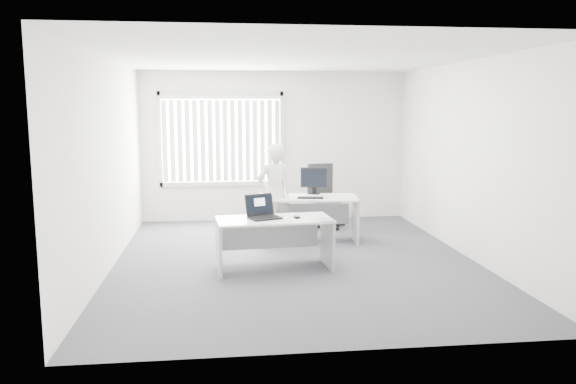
{
  "coord_description": "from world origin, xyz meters",
  "views": [
    {
      "loc": [
        -1.0,
        -7.62,
        2.14
      ],
      "look_at": [
        -0.08,
        0.15,
        0.96
      ],
      "focal_mm": 35.0,
      "sensor_mm": 36.0,
      "label": 1
    }
  ],
  "objects": [
    {
      "name": "desk_far",
      "position": [
        0.34,
        1.12,
        0.52
      ],
      "size": [
        1.66,
        0.91,
        0.73
      ],
      "rotation": [
        0.0,
        0.0,
        -0.1
      ],
      "color": "silver",
      "rests_on": "ground"
    },
    {
      "name": "desk_near",
      "position": [
        -0.33,
        -0.38,
        0.49
      ],
      "size": [
        1.56,
        0.82,
        0.69
      ],
      "rotation": [
        0.0,
        0.0,
        0.08
      ],
      "color": "silver",
      "rests_on": "ground"
    },
    {
      "name": "wall_left",
      "position": [
        -2.5,
        0.0,
        1.4
      ],
      "size": [
        0.02,
        6.0,
        2.8
      ],
      "primitive_type": "cube",
      "color": "silver",
      "rests_on": "ground"
    },
    {
      "name": "wall_right",
      "position": [
        2.5,
        0.0,
        1.4
      ],
      "size": [
        0.02,
        6.0,
        2.8
      ],
      "primitive_type": "cube",
      "color": "silver",
      "rests_on": "ground"
    },
    {
      "name": "ground",
      "position": [
        0.0,
        0.0,
        0.0
      ],
      "size": [
        6.0,
        6.0,
        0.0
      ],
      "primitive_type": "plane",
      "color": "#4B4A51",
      "rests_on": "ground"
    },
    {
      "name": "blinds",
      "position": [
        -1.0,
        2.9,
        1.52
      ],
      "size": [
        2.2,
        0.1,
        1.5
      ],
      "primitive_type": null,
      "color": "white",
      "rests_on": "wall_back"
    },
    {
      "name": "monitor",
      "position": [
        0.49,
        1.4,
        0.94
      ],
      "size": [
        0.45,
        0.23,
        0.44
      ],
      "primitive_type": null,
      "rotation": [
        0.0,
        0.0,
        -0.24
      ],
      "color": "black",
      "rests_on": "desk_far"
    },
    {
      "name": "wall_front",
      "position": [
        0.0,
        -3.0,
        1.4
      ],
      "size": [
        5.0,
        0.02,
        2.8
      ],
      "primitive_type": "cube",
      "color": "silver",
      "rests_on": "ground"
    },
    {
      "name": "person",
      "position": [
        -0.19,
        1.03,
        0.79
      ],
      "size": [
        0.66,
        0.53,
        1.59
      ],
      "primitive_type": "imported",
      "rotation": [
        0.0,
        0.0,
        3.42
      ],
      "color": "silver",
      "rests_on": "ground"
    },
    {
      "name": "wall_back",
      "position": [
        0.0,
        3.0,
        1.4
      ],
      "size": [
        5.0,
        0.02,
        2.8
      ],
      "primitive_type": "cube",
      "color": "silver",
      "rests_on": "ground"
    },
    {
      "name": "window",
      "position": [
        -1.0,
        2.96,
        1.55
      ],
      "size": [
        2.32,
        0.06,
        1.76
      ],
      "primitive_type": "cube",
      "color": "#BABAB5",
      "rests_on": "wall_back"
    },
    {
      "name": "office_chair",
      "position": [
        0.79,
        2.14,
        0.35
      ],
      "size": [
        0.75,
        0.75,
        1.13
      ],
      "rotation": [
        0.0,
        0.0,
        0.17
      ],
      "color": "black",
      "rests_on": "ground"
    },
    {
      "name": "laptop",
      "position": [
        -0.45,
        -0.38,
        0.84
      ],
      "size": [
        0.5,
        0.47,
        0.31
      ],
      "primitive_type": null,
      "rotation": [
        0.0,
        0.0,
        0.36
      ],
      "color": "black",
      "rests_on": "desk_near"
    },
    {
      "name": "keyboard",
      "position": [
        0.37,
        0.96,
        0.73
      ],
      "size": [
        0.42,
        0.21,
        0.02
      ],
      "primitive_type": "cube",
      "rotation": [
        0.0,
        0.0,
        -0.19
      ],
      "color": "black",
      "rests_on": "desk_far"
    },
    {
      "name": "mouse",
      "position": [
        -0.03,
        -0.4,
        0.71
      ],
      "size": [
        0.08,
        0.11,
        0.04
      ],
      "primitive_type": null,
      "rotation": [
        0.0,
        0.0,
        0.14
      ],
      "color": "#B1B1B3",
      "rests_on": "paper_sheet"
    },
    {
      "name": "paper_sheet",
      "position": [
        0.02,
        -0.47,
        0.69
      ],
      "size": [
        0.35,
        0.26,
        0.0
      ],
      "primitive_type": "cube",
      "rotation": [
        0.0,
        0.0,
        0.08
      ],
      "color": "white",
      "rests_on": "desk_near"
    },
    {
      "name": "ceiling",
      "position": [
        0.0,
        0.0,
        2.8
      ],
      "size": [
        5.0,
        6.0,
        0.02
      ],
      "primitive_type": "cube",
      "color": "silver",
      "rests_on": "wall_back"
    },
    {
      "name": "booklet",
      "position": [
        0.34,
        -0.56,
        0.69
      ],
      "size": [
        0.17,
        0.23,
        0.01
      ],
      "primitive_type": "cube",
      "rotation": [
        0.0,
        0.0,
        0.01
      ],
      "color": "silver",
      "rests_on": "desk_near"
    }
  ]
}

